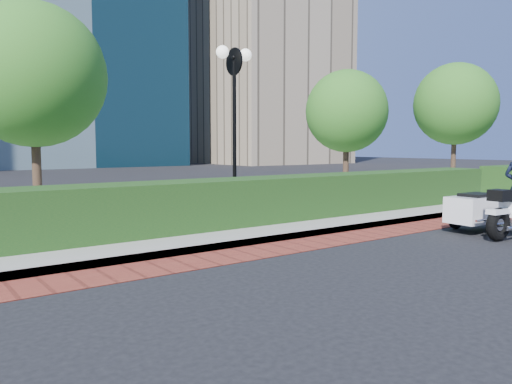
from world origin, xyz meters
TOP-DOWN VIEW (x-y plane):
  - ground at (0.00, 0.00)m, footprint 120.00×120.00m
  - brick_strip at (0.00, 1.50)m, footprint 60.00×1.00m
  - sidewalk at (0.00, 6.00)m, footprint 60.00×8.00m
  - hedge_main at (0.00, 3.60)m, footprint 18.00×1.20m
  - lamppost at (1.00, 5.20)m, footprint 1.02×0.70m
  - tree_b at (-3.50, 6.50)m, footprint 3.20×3.20m
  - tree_c at (6.50, 6.50)m, footprint 2.80×2.80m
  - tree_d at (13.00, 6.50)m, footprint 3.40×3.40m
  - tower_right at (28.00, 38.00)m, footprint 14.00×12.00m
  - police_motorcycle at (4.21, -0.20)m, footprint 2.50×1.79m

SIDE VIEW (x-z plane):
  - ground at x=0.00m, z-range 0.00..0.00m
  - brick_strip at x=0.00m, z-range 0.00..0.01m
  - sidewalk at x=0.00m, z-range 0.00..0.15m
  - hedge_main at x=0.00m, z-range 0.15..1.15m
  - police_motorcycle at x=4.21m, z-range -0.32..1.70m
  - lamppost at x=1.00m, z-range 0.85..5.06m
  - tree_c at x=6.50m, z-range 0.90..5.20m
  - tree_b at x=-3.50m, z-range 0.99..5.88m
  - tree_d at x=13.00m, z-range 1.03..6.19m
  - tower_right at x=28.00m, z-range 0.00..28.00m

